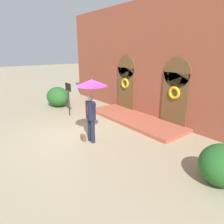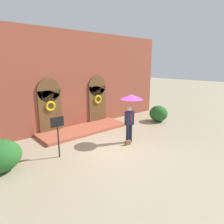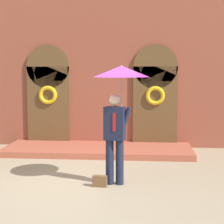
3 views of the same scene
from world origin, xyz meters
The scene contains 4 objects.
ground_plane centered at (0.00, 0.00, 0.00)m, with size 80.00×80.00×0.00m, color tan.
building_facade centered at (0.00, 4.15, 2.68)m, with size 14.00×2.30×5.60m.
person_with_umbrella centered at (0.80, 0.15, 1.91)m, with size 1.10×1.10×2.36m.
handbag centered at (0.43, -0.05, 0.11)m, with size 0.28×0.12×0.22m, color brown.
Camera 3 is at (1.28, -7.14, 2.24)m, focal length 60.00 mm.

